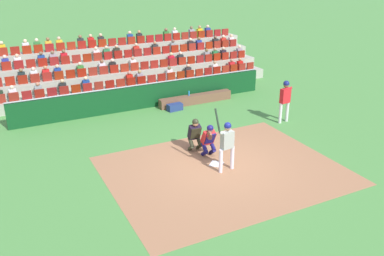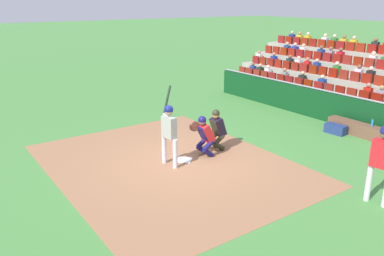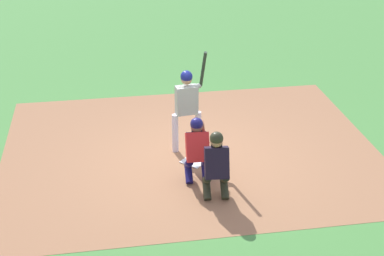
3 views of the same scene
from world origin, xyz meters
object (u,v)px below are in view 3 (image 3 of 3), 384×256
Objects in this scene: batter_at_plate at (187,102)px; catcher_crouching at (198,146)px; home_plate_marker at (194,161)px; home_plate_umpire at (216,163)px.

catcher_crouching is (0.01, -1.20, -0.38)m from batter_at_plate.
batter_at_plate is 1.74× the size of catcher_crouching.
home_plate_umpire is (0.16, -1.34, 0.69)m from home_plate_marker.
home_plate_marker is 0.35× the size of catcher_crouching.
batter_at_plate is 1.69× the size of home_plate_umpire.
home_plate_marker is 1.52m from home_plate_umpire.
batter_at_plate is 1.26m from catcher_crouching.
home_plate_marker is 0.97m from catcher_crouching.
batter_at_plate is (-0.06, 0.52, 1.07)m from home_plate_marker.
batter_at_plate reaches higher than home_plate_umpire.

